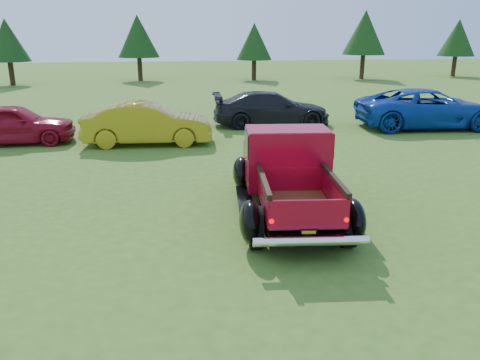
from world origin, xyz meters
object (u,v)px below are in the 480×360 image
(show_car_blue, at_px, (428,108))
(tree_mid_left, at_px, (138,36))
(show_car_yellow, at_px, (148,124))
(tree_west, at_px, (7,40))
(pickup_truck, at_px, (287,172))
(show_car_red, at_px, (13,124))
(tree_mid_right, at_px, (254,42))
(tree_east, at_px, (365,33))
(show_car_grey, at_px, (271,109))
(tree_far_east, at_px, (458,38))

(show_car_blue, bearing_deg, tree_mid_left, 32.94)
(tree_mid_left, distance_m, show_car_yellow, 23.40)
(tree_west, bearing_deg, pickup_truck, -65.46)
(show_car_red, bearing_deg, tree_mid_right, -30.80)
(pickup_truck, height_order, show_car_blue, pickup_truck)
(tree_mid_left, height_order, tree_mid_right, tree_mid_left)
(tree_mid_right, relative_size, tree_east, 0.81)
(show_car_red, relative_size, show_car_grey, 0.84)
(tree_far_east, distance_m, show_car_yellow, 34.72)
(tree_mid_right, distance_m, pickup_truck, 29.44)
(pickup_truck, xyz_separation_m, show_car_grey, (1.92, 9.23, -0.14))
(show_car_yellow, xyz_separation_m, show_car_blue, (10.62, 1.07, 0.06))
(show_car_yellow, bearing_deg, show_car_red, 83.54)
(tree_mid_left, distance_m, show_car_blue, 25.11)
(tree_west, bearing_deg, show_car_grey, -51.86)
(tree_west, xyz_separation_m, tree_far_east, (36.00, 1.50, 0.14))
(tree_mid_left, xyz_separation_m, pickup_truck, (3.73, -29.89, -2.58))
(tree_mid_right, relative_size, show_car_yellow, 1.06)
(tree_west, relative_size, tree_far_east, 0.96)
(show_car_grey, bearing_deg, tree_mid_left, 18.77)
(tree_west, distance_m, show_car_grey, 23.85)
(tree_far_east, relative_size, pickup_truck, 1.01)
(tree_far_east, relative_size, show_car_red, 1.24)
(tree_east, xyz_separation_m, tree_far_east, (9.00, 1.00, -0.41))
(show_car_yellow, distance_m, show_car_blue, 10.68)
(tree_west, distance_m, tree_mid_left, 9.22)
(show_car_yellow, height_order, show_car_grey, show_car_yellow)
(tree_west, bearing_deg, show_car_red, -74.91)
(pickup_truck, bearing_deg, show_car_blue, 51.91)
(tree_far_east, distance_m, pickup_truck, 37.56)
(show_car_blue, bearing_deg, tree_west, 50.99)
(tree_mid_right, bearing_deg, tree_far_east, 1.59)
(tree_mid_left, xyz_separation_m, tree_east, (18.00, -1.50, 0.27))
(tree_mid_right, relative_size, show_car_red, 1.13)
(tree_mid_right, bearing_deg, tree_west, -176.82)
(tree_east, distance_m, show_car_blue, 21.86)
(show_car_grey, bearing_deg, pickup_truck, 171.68)
(tree_east, bearing_deg, tree_west, -178.94)
(tree_west, height_order, tree_mid_right, tree_west)
(pickup_truck, relative_size, show_car_red, 1.22)
(show_car_red, bearing_deg, show_car_yellow, -101.29)
(tree_east, height_order, show_car_yellow, tree_east)
(tree_mid_right, bearing_deg, show_car_grey, -99.66)
(tree_mid_right, relative_size, show_car_grey, 0.96)
(tree_far_east, xyz_separation_m, show_car_red, (-30.50, -21.90, -2.58))
(tree_west, distance_m, tree_far_east, 36.03)
(tree_mid_right, relative_size, pickup_truck, 0.93)
(tree_east, bearing_deg, pickup_truck, -116.69)
(tree_mid_right, distance_m, show_car_grey, 20.08)
(tree_mid_left, distance_m, show_car_red, 22.83)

